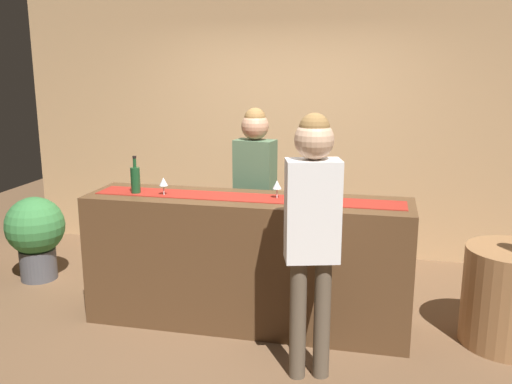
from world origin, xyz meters
name	(u,v)px	position (x,y,z in m)	size (l,w,h in m)	color
ground_plane	(247,322)	(0.00, 0.00, 0.00)	(10.00, 10.00, 0.00)	brown
back_wall	(288,120)	(0.00, 1.90, 1.45)	(6.00, 0.12, 2.90)	tan
bar_counter	(247,262)	(0.00, 0.00, 0.52)	(2.53, 0.60, 1.04)	#543821
counter_runner_cloth	(246,197)	(0.00, 0.00, 1.04)	(2.41, 0.28, 0.01)	maroon
wine_bottle_amber	(336,185)	(0.68, 0.08, 1.15)	(0.07, 0.07, 0.30)	brown
wine_bottle_green	(135,180)	(-0.89, -0.05, 1.15)	(0.07, 0.07, 0.30)	#194723
wine_bottle_clear	(316,185)	(0.52, 0.08, 1.15)	(0.07, 0.07, 0.30)	#B2C6C1
wine_glass_near_customer	(277,185)	(0.23, 0.02, 1.15)	(0.07, 0.07, 0.14)	silver
wine_glass_mid_counter	(163,182)	(-0.65, -0.07, 1.15)	(0.07, 0.07, 0.14)	silver
bartender	(255,182)	(-0.06, 0.58, 1.04)	(0.37, 0.25, 1.69)	#26262B
customer_sipping	(312,218)	(0.60, -0.68, 1.10)	(0.38, 0.28, 1.76)	brown
round_side_table	(510,297)	(1.98, 0.10, 0.37)	(0.68, 0.68, 0.74)	#996B42
potted_plant_tall	(35,232)	(-2.20, 0.47, 0.47)	(0.56, 0.56, 0.81)	#4C4C51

